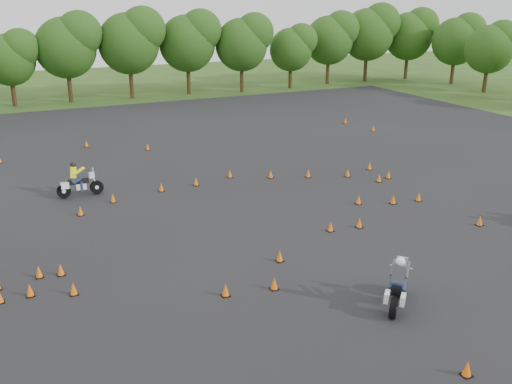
# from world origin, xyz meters

# --- Properties ---
(ground) EXTENTS (140.00, 140.00, 0.00)m
(ground) POSITION_xyz_m (0.00, 0.00, 0.00)
(ground) COLOR #2D5119
(ground) RESTS_ON ground
(asphalt_pad) EXTENTS (62.00, 62.00, 0.00)m
(asphalt_pad) POSITION_xyz_m (0.00, 6.00, 0.01)
(asphalt_pad) COLOR black
(asphalt_pad) RESTS_ON ground
(treeline) EXTENTS (86.77, 31.99, 9.99)m
(treeline) POSITION_xyz_m (-0.47, 35.25, 4.51)
(treeline) COLOR #244814
(treeline) RESTS_ON ground
(traffic_cones) EXTENTS (36.15, 33.12, 0.45)m
(traffic_cones) POSITION_xyz_m (-0.34, 5.08, 0.23)
(traffic_cones) COLOR orange
(traffic_cones) RESTS_ON asphalt_pad
(rider_grey) EXTENTS (2.31, 2.30, 1.92)m
(rider_grey) POSITION_xyz_m (0.72, -5.85, 0.97)
(rider_grey) COLOR #414449
(rider_grey) RESTS_ON ground
(rider_yellow) EXTENTS (2.45, 0.82, 1.88)m
(rider_yellow) POSITION_xyz_m (-7.30, 10.52, 0.94)
(rider_yellow) COLOR #F8F916
(rider_yellow) RESTS_ON ground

